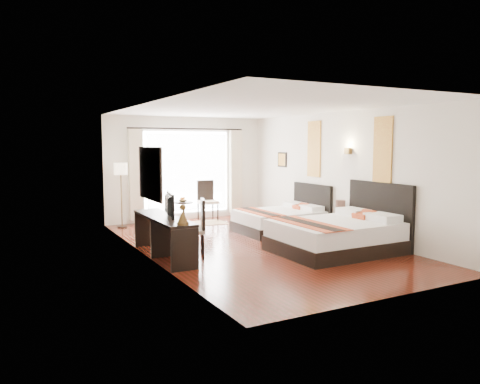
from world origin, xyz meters
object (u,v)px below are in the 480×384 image
console_desk (163,237)px  television (166,205)px  nightstand (340,228)px  bed_near (339,234)px  fruit_bowl (183,201)px  vase (345,213)px  desk_chair (192,240)px  floor_lamp (121,173)px  side_table (184,212)px  bed_far (282,219)px  table_lamp (340,205)px  window_chair (208,208)px

console_desk → television: 0.61m
nightstand → television: bearing=179.0°
bed_near → nightstand: size_ratio=4.97×
television → fruit_bowl: size_ratio=3.60×
nightstand → vase: 0.36m
desk_chair → floor_lamp: bearing=-64.9°
side_table → fruit_bowl: fruit_bowl is taller
vase → side_table: 4.29m
bed_far → table_lamp: 1.50m
bed_far → console_desk: bearing=-161.7°
nightstand → window_chair: size_ratio=0.43×
table_lamp → vase: (0.00, -0.15, -0.16)m
floor_lamp → bed_far: bearing=-35.4°
floor_lamp → table_lamp: bearing=-41.7°
nightstand → table_lamp: size_ratio=1.38×
console_desk → table_lamp: bearing=-1.9°
table_lamp → nightstand: bearing=-119.5°
desk_chair → floor_lamp: floor_lamp is taller
bed_far → vase: 1.59m
bed_far → television: size_ratio=2.51×
desk_chair → table_lamp: bearing=-158.0°
vase → console_desk: 4.06m
fruit_bowl → window_chair: bearing=8.0°
bed_far → window_chair: (-0.90, 2.33, 0.04)m
television → fruit_bowl: 3.82m
bed_far → television: (-3.29, -1.21, 0.69)m
television → desk_chair: bearing=-101.0°
vase → console_desk: bearing=176.0°
vase → window_chair: size_ratio=0.13×
bed_near → desk_chair: bed_near is taller
television → floor_lamp: floor_lamp is taller
side_table → television: bearing=-115.9°
television → side_table: television is taller
nightstand → television: size_ratio=0.60×
console_desk → side_table: (1.67, 3.28, -0.09)m
side_table → fruit_bowl: bearing=108.0°
floor_lamp → fruit_bowl: 1.76m
bed_near → television: bearing=161.4°
floor_lamp → side_table: bearing=-4.2°
table_lamp → floor_lamp: size_ratio=0.21×
television → floor_lamp: (0.05, 3.51, 0.38)m
desk_chair → fruit_bowl: size_ratio=4.99×
desk_chair → fruit_bowl: (1.21, 3.62, 0.26)m
bed_far → console_desk: (-3.31, -1.10, 0.09)m
bed_near → console_desk: bed_near is taller
nightstand → table_lamp: (0.03, 0.05, 0.51)m
fruit_bowl → television: bearing=-115.4°
bed_near → fruit_bowl: 4.73m
vase → window_chair: (-1.63, 3.71, -0.24)m
bed_near → window_chair: size_ratio=2.13×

